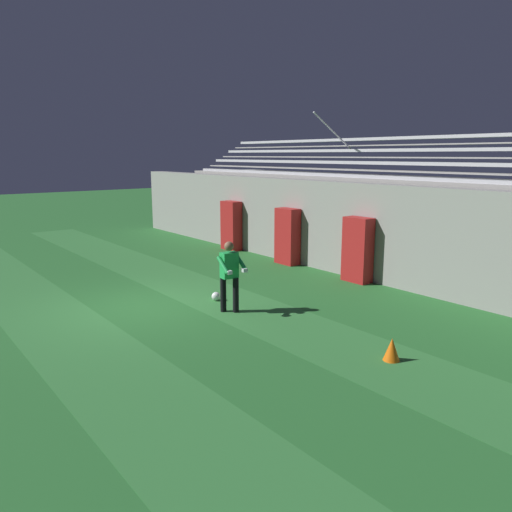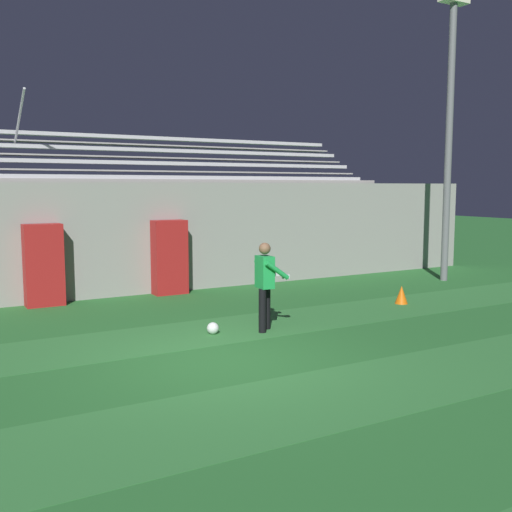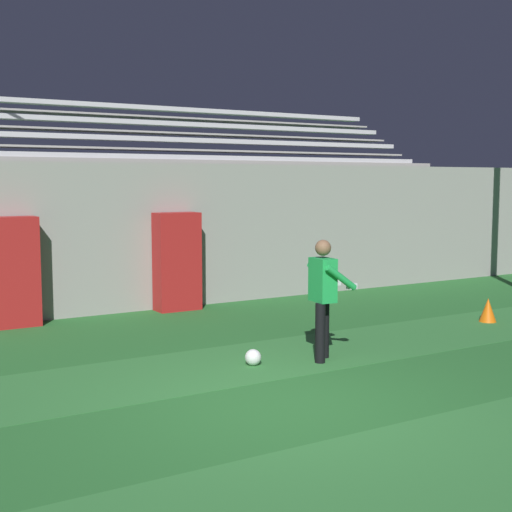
% 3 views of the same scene
% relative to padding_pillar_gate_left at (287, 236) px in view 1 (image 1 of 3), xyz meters
% --- Properties ---
extents(ground_plane, '(80.00, 80.00, 0.00)m').
position_rel_padding_pillar_gate_left_xyz_m(ground_plane, '(1.52, -5.95, -0.93)').
color(ground_plane, '#286B2D').
extents(turf_stripe_mid, '(28.00, 1.97, 0.01)m').
position_rel_padding_pillar_gate_left_xyz_m(turf_stripe_mid, '(1.52, -8.02, -0.93)').
color(turf_stripe_mid, '#337A38').
rests_on(turf_stripe_mid, ground).
extents(turf_stripe_far, '(28.00, 1.97, 0.01)m').
position_rel_padding_pillar_gate_left_xyz_m(turf_stripe_far, '(1.52, -4.09, -0.93)').
color(turf_stripe_far, '#337A38').
rests_on(turf_stripe_far, ground).
extents(back_wall, '(24.00, 0.60, 2.80)m').
position_rel_padding_pillar_gate_left_xyz_m(back_wall, '(1.52, 0.55, 0.47)').
color(back_wall, '#999691').
rests_on(back_wall, ground).
extents(padding_pillar_gate_left, '(0.84, 0.44, 1.87)m').
position_rel_padding_pillar_gate_left_xyz_m(padding_pillar_gate_left, '(0.00, 0.00, 0.00)').
color(padding_pillar_gate_left, '#B21E1E').
rests_on(padding_pillar_gate_left, ground).
extents(padding_pillar_gate_right, '(0.84, 0.44, 1.87)m').
position_rel_padding_pillar_gate_left_xyz_m(padding_pillar_gate_right, '(3.04, 0.00, 0.00)').
color(padding_pillar_gate_right, '#B21E1E').
rests_on(padding_pillar_gate_right, ground).
extents(padding_pillar_far_left, '(0.84, 0.44, 1.87)m').
position_rel_padding_pillar_gate_left_xyz_m(padding_pillar_far_left, '(-3.26, 0.00, 0.00)').
color(padding_pillar_far_left, '#B21E1E').
rests_on(padding_pillar_far_left, ground).
extents(bleacher_stand, '(18.00, 3.35, 5.03)m').
position_rel_padding_pillar_gate_left_xyz_m(bleacher_stand, '(1.52, 2.54, 0.56)').
color(bleacher_stand, '#999691').
rests_on(bleacher_stand, ground).
extents(goalkeeper, '(0.60, 0.61, 1.67)m').
position_rel_padding_pillar_gate_left_xyz_m(goalkeeper, '(3.15, -4.54, 0.02)').
color(goalkeeper, black).
rests_on(goalkeeper, ground).
extents(soccer_ball, '(0.22, 0.22, 0.22)m').
position_rel_padding_pillar_gate_left_xyz_m(soccer_ball, '(2.17, -4.29, -0.82)').
color(soccer_ball, white).
rests_on(soccer_ball, ground).
extents(traffic_cone, '(0.30, 0.30, 0.42)m').
position_rel_padding_pillar_gate_left_xyz_m(traffic_cone, '(7.22, -3.88, -0.72)').
color(traffic_cone, orange).
rests_on(traffic_cone, ground).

